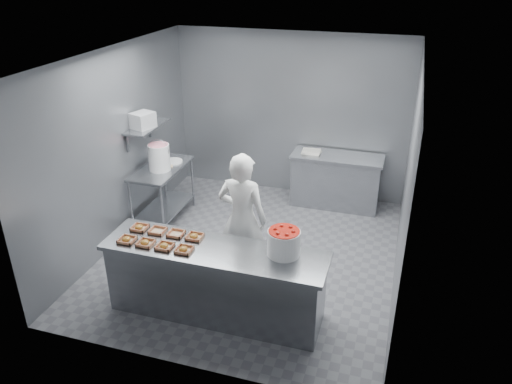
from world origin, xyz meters
TOP-DOWN VIEW (x-y plane):
  - floor at (0.00, 0.00)m, footprint 4.50×4.50m
  - ceiling at (0.00, 0.00)m, footprint 4.50×4.50m
  - wall_back at (0.00, 2.25)m, footprint 4.00×0.04m
  - wall_left at (-2.00, 0.00)m, footprint 0.04×4.50m
  - wall_right at (2.00, 0.00)m, footprint 0.04×4.50m
  - service_counter at (0.00, -1.35)m, footprint 2.60×0.70m
  - prep_table at (-1.65, 0.60)m, footprint 0.60×1.20m
  - back_counter at (0.90, 1.90)m, footprint 1.50×0.60m
  - wall_shelf at (-1.82, 0.60)m, footprint 0.35×0.90m
  - tray_0 at (-1.03, -1.50)m, footprint 0.19×0.18m
  - tray_1 at (-0.79, -1.50)m, footprint 0.19×0.18m
  - tray_2 at (-0.55, -1.50)m, footprint 0.19×0.18m
  - tray_3 at (-0.31, -1.50)m, footprint 0.19×0.18m
  - tray_4 at (-1.03, -1.20)m, footprint 0.19×0.18m
  - tray_5 at (-0.78, -1.20)m, footprint 0.19×0.18m
  - tray_6 at (-0.54, -1.20)m, footprint 0.19×0.18m
  - tray_7 at (-0.31, -1.20)m, footprint 0.19×0.18m
  - worker at (0.07, -0.57)m, footprint 0.67×0.46m
  - strawberry_tub at (0.78, -1.23)m, footprint 0.37×0.37m
  - glaze_bucket at (-1.62, 0.52)m, footprint 0.34×0.32m
  - bucket_lid at (-1.57, 0.86)m, footprint 0.39×0.39m
  - rag at (-1.56, 0.68)m, footprint 0.16×0.15m
  - appliance at (-1.82, 0.49)m, footprint 0.36×0.38m
  - paper_stack at (0.46, 1.90)m, footprint 0.30×0.23m

SIDE VIEW (x-z plane):
  - floor at x=0.00m, z-range 0.00..0.00m
  - back_counter at x=0.90m, z-range 0.00..0.90m
  - service_counter at x=0.00m, z-range 0.00..0.90m
  - prep_table at x=-1.65m, z-range 0.14..1.04m
  - worker at x=0.07m, z-range 0.00..1.77m
  - rag at x=-1.56m, z-range 0.90..0.92m
  - bucket_lid at x=-1.57m, z-range 0.90..0.92m
  - tray_5 at x=-0.78m, z-range 0.90..0.94m
  - tray_6 at x=-0.54m, z-range 0.90..0.94m
  - tray_0 at x=-1.03m, z-range 0.89..0.95m
  - tray_1 at x=-0.79m, z-range 0.89..0.95m
  - tray_2 at x=-0.55m, z-range 0.89..0.95m
  - tray_3 at x=-0.31m, z-range 0.89..0.95m
  - tray_4 at x=-1.03m, z-range 0.89..0.95m
  - tray_7 at x=-0.31m, z-range 0.89..0.95m
  - paper_stack at x=0.46m, z-range 0.90..0.95m
  - strawberry_tub at x=0.78m, z-range 0.91..1.21m
  - glaze_bucket at x=-1.62m, z-range 0.87..1.36m
  - wall_back at x=0.00m, z-range 0.00..2.80m
  - wall_left at x=-2.00m, z-range 0.00..2.80m
  - wall_right at x=2.00m, z-range 0.00..2.80m
  - wall_shelf at x=-1.82m, z-range 1.54..1.56m
  - appliance at x=-1.82m, z-range 1.56..1.80m
  - ceiling at x=0.00m, z-range 2.80..2.80m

